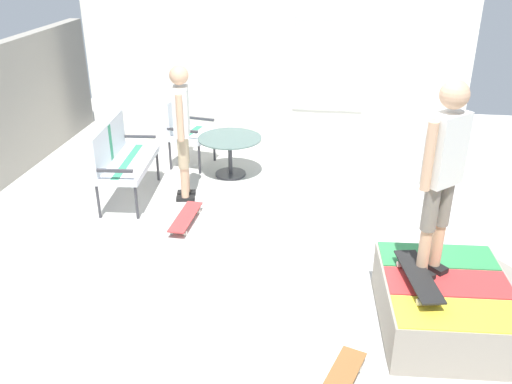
{
  "coord_description": "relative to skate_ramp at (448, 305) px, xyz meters",
  "views": [
    {
      "loc": [
        -4.8,
        -0.5,
        3.17
      ],
      "look_at": [
        0.4,
        0.25,
        0.7
      ],
      "focal_mm": 38.7,
      "sensor_mm": 36.0,
      "label": 1
    }
  ],
  "objects": [
    {
      "name": "patio_table",
      "position": [
        3.07,
        2.52,
        0.17
      ],
      "size": [
        0.9,
        0.9,
        0.57
      ],
      "color": "#38383D",
      "rests_on": "ground_plane"
    },
    {
      "name": "skate_ramp",
      "position": [
        0.0,
        0.0,
        0.0
      ],
      "size": [
        1.4,
        1.77,
        0.47
      ],
      "color": "gray",
      "rests_on": "ground_plane"
    },
    {
      "name": "skateboard_spare",
      "position": [
        -0.92,
        0.93,
        -0.15
      ],
      "size": [
        0.82,
        0.45,
        0.1
      ],
      "color": "brown",
      "rests_on": "ground_plane"
    },
    {
      "name": "person_watching",
      "position": [
        2.24,
        2.96,
        0.79
      ],
      "size": [
        0.47,
        0.29,
        1.74
      ],
      "color": "black",
      "rests_on": "ground_plane"
    },
    {
      "name": "patio_bench",
      "position": [
        2.13,
        3.79,
        0.38
      ],
      "size": [
        1.29,
        0.66,
        1.02
      ],
      "color": "#38383D",
      "rests_on": "ground_plane"
    },
    {
      "name": "ground_plane",
      "position": [
        0.66,
        1.6,
        -0.28
      ],
      "size": [
        12.0,
        12.0,
        0.1
      ],
      "primitive_type": "cube",
      "color": "beige"
    },
    {
      "name": "patio_chair_near_house",
      "position": [
        3.38,
        3.26,
        0.38
      ],
      "size": [
        0.71,
        0.66,
        1.02
      ],
      "color": "#38383D",
      "rests_on": "ground_plane"
    },
    {
      "name": "skateboard_by_bench",
      "position": [
        1.53,
        2.77,
        -0.15
      ],
      "size": [
        0.81,
        0.23,
        0.1
      ],
      "color": "#B23838",
      "rests_on": "ground_plane"
    },
    {
      "name": "skateboard_on_ramp",
      "position": [
        -0.08,
        0.3,
        0.32
      ],
      "size": [
        0.82,
        0.35,
        0.1
      ],
      "color": "black",
      "rests_on": "skate_ramp"
    },
    {
      "name": "house_facade",
      "position": [
        4.46,
        2.09,
        1.13
      ],
      "size": [
        0.23,
        6.0,
        2.73
      ],
      "color": "white",
      "rests_on": "ground_plane"
    },
    {
      "name": "person_skater",
      "position": [
        0.14,
        0.19,
        1.23
      ],
      "size": [
        0.37,
        0.37,
        1.71
      ],
      "color": "black",
      "rests_on": "skate_ramp"
    }
  ]
}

